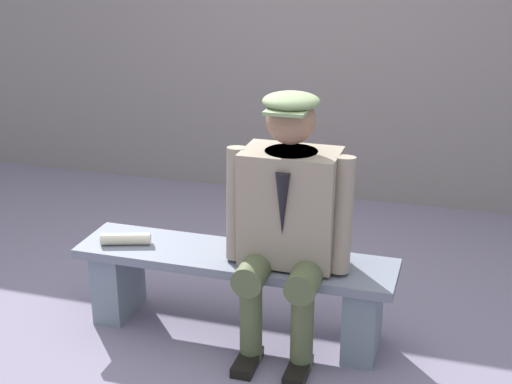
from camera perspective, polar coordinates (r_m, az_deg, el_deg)
name	(u,v)px	position (r m, az deg, el deg)	size (l,w,h in m)	color
ground_plane	(235,330)	(3.88, -1.66, -10.86)	(30.00, 30.00, 0.00)	slate
bench	(235,281)	(3.73, -1.71, -7.05)	(1.64, 0.39, 0.44)	slate
seated_man	(288,214)	(3.44, 2.54, -1.72)	(0.62, 0.57, 1.30)	gray
rolled_magazine	(126,239)	(3.83, -10.27, -3.67)	(0.06, 0.06, 0.26)	beige
stadium_wall	(328,51)	(5.57, 5.68, 11.01)	(12.00, 0.24, 2.23)	slate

